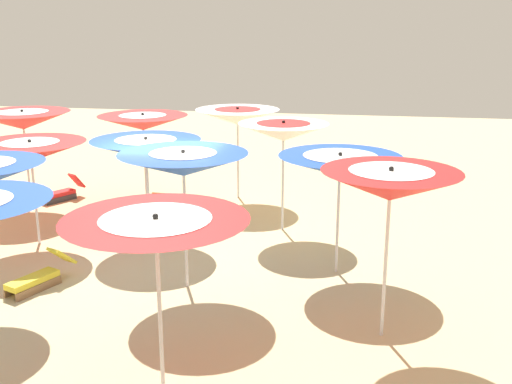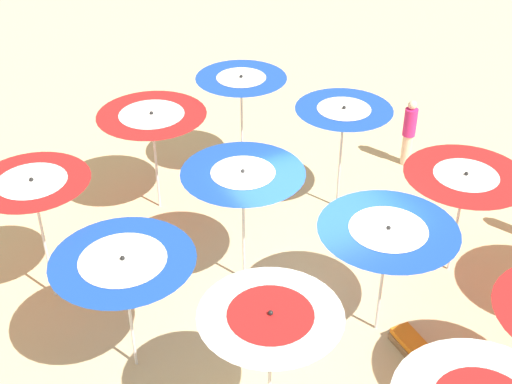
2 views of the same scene
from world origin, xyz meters
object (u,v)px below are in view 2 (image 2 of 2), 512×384
beach_umbrella_1 (152,122)px  beach_umbrella_5 (124,269)px  beach_umbrella_2 (34,191)px  beach_umbrella_3 (343,117)px  beach_umbrella_8 (270,325)px  lounger_1 (419,348)px  beach_umbrella_6 (464,184)px  lounger_0 (342,220)px  beach_umbrella_7 (387,238)px  beach_umbrella_0 (241,84)px  beachgoer_0 (409,132)px  beach_umbrella_4 (243,182)px

beach_umbrella_1 → beach_umbrella_5: 4.50m
beach_umbrella_1 → beach_umbrella_2: beach_umbrella_2 is taller
beach_umbrella_2 → beach_umbrella_3: (6.08, 0.06, -0.10)m
beach_umbrella_8 → lounger_1: bearing=3.7°
beach_umbrella_2 → beach_umbrella_8: 4.86m
beach_umbrella_6 → beach_umbrella_8: bearing=-160.1°
beach_umbrella_1 → beach_umbrella_5: (-1.94, -4.06, -0.04)m
lounger_0 → beach_umbrella_7: bearing=-178.9°
beach_umbrella_2 → beach_umbrella_0: bearing=24.0°
beach_umbrella_6 → lounger_1: beach_umbrella_6 is taller
beach_umbrella_2 → lounger_0: 6.12m
beach_umbrella_3 → lounger_1: (-1.19, -4.29, -1.95)m
beach_umbrella_1 → beach_umbrella_8: beach_umbrella_8 is taller
beach_umbrella_3 → lounger_0: (-0.35, -0.72, -1.95)m
beach_umbrella_0 → beachgoer_0: bearing=-20.0°
beach_umbrella_0 → lounger_1: 6.71m
beach_umbrella_2 → lounger_0: beach_umbrella_2 is taller
beach_umbrella_4 → lounger_0: size_ratio=1.79×
beach_umbrella_0 → beach_umbrella_7: 5.53m
beach_umbrella_0 → lounger_1: bearing=-89.7°
beach_umbrella_8 → lounger_0: bearing=45.5°
beach_umbrella_4 → beach_umbrella_8: 3.47m
beach_umbrella_2 → beach_umbrella_6: 7.34m
beach_umbrella_3 → beach_umbrella_2: bearing=-179.4°
beach_umbrella_7 → beach_umbrella_2: bearing=144.4°
beach_umbrella_8 → beachgoer_0: beach_umbrella_8 is taller
lounger_0 → lounger_1: bearing=-170.9°
beach_umbrella_4 → beach_umbrella_6: beach_umbrella_4 is taller
beach_umbrella_6 → beach_umbrella_7: bearing=-162.7°
beach_umbrella_6 → beachgoer_0: beach_umbrella_6 is taller
beach_umbrella_7 → lounger_0: (1.05, 2.69, -1.72)m
beach_umbrella_0 → beach_umbrella_4: 3.69m
beach_umbrella_3 → lounger_0: 2.11m
beach_umbrella_2 → beach_umbrella_7: 5.77m
beach_umbrella_1 → beach_umbrella_0: bearing=9.2°
beach_umbrella_2 → beach_umbrella_4: beach_umbrella_2 is taller
beach_umbrella_0 → beach_umbrella_7: beach_umbrella_0 is taller
beach_umbrella_4 → beachgoer_0: (5.23, 2.00, -1.31)m
beach_umbrella_0 → beach_umbrella_7: bearing=-91.8°
beachgoer_0 → lounger_0: bearing=58.1°
beach_umbrella_8 → beachgoer_0: (6.45, 5.25, -1.32)m
beach_umbrella_1 → beach_umbrella_3: size_ratio=0.95×
beach_umbrella_2 → beach_umbrella_7: size_ratio=1.13×
beach_umbrella_0 → beach_umbrella_5: beach_umbrella_0 is taller
beach_umbrella_2 → beach_umbrella_5: (0.76, -2.25, -0.27)m
beach_umbrella_0 → lounger_0: size_ratio=1.85×
beach_umbrella_5 → beach_umbrella_6: size_ratio=1.02×
beach_umbrella_1 → beach_umbrella_7: size_ratio=1.02×
beach_umbrella_3 → beach_umbrella_7: bearing=-112.3°
beach_umbrella_0 → beachgoer_0: (3.63, -1.32, -1.41)m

